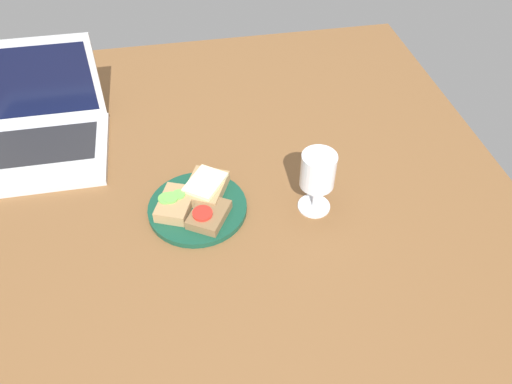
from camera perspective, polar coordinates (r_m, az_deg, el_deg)
The scene contains 7 objects.
wooden_table at distance 111.14cm, azimuth -6.09°, elevation -1.30°, with size 140.00×140.00×3.00cm, color brown.
plate at distance 107.36cm, azimuth -6.69°, elevation -1.82°, with size 21.12×21.12×1.32cm, color #144733.
sandwich_with_tomato at distance 103.38cm, azimuth -5.46°, elevation -2.58°, with size 10.42×11.24×2.75cm.
sandwich_with_cheese at distance 108.45cm, azimuth -5.77°, elevation 0.58°, with size 11.49×12.72×3.34cm.
sandwich_with_cucumber at distance 106.06cm, azimuth -9.19°, elevation -1.31°, with size 9.69×11.39×3.04cm.
wine_glass at distance 101.45cm, azimuth 7.08°, elevation 2.21°, with size 7.18×7.18×14.51cm.
laptop at distance 130.93cm, azimuth -23.43°, elevation 6.47°, with size 30.38×28.69×22.59cm.
Camera 1 is at (-2.27, -76.85, 81.76)cm, focal length 35.00 mm.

